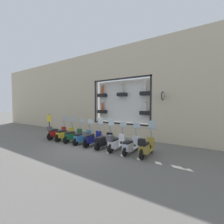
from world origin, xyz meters
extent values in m
plane|color=#66635E|center=(0.00, 0.00, 0.00)|extent=(120.00, 120.00, 0.00)
cube|color=beige|center=(3.60, 10.27, 3.54)|extent=(0.40, 15.47, 7.09)
cube|color=beige|center=(3.60, 0.00, 0.52)|extent=(0.40, 5.07, 1.03)
cube|color=beige|center=(3.60, 0.00, 5.86)|extent=(0.40, 5.07, 2.46)
cube|color=black|center=(3.39, 0.00, 4.57)|extent=(0.04, 5.07, 0.12)
cube|color=black|center=(3.39, 0.00, 1.09)|extent=(0.04, 5.07, 0.12)
cube|color=black|center=(3.39, -2.47, 2.83)|extent=(0.04, 0.12, 3.60)
cube|color=black|center=(3.39, 2.47, 2.83)|extent=(0.04, 0.12, 3.60)
cube|color=silver|center=(3.95, 0.00, 2.83)|extent=(0.04, 4.83, 3.36)
cube|color=black|center=(3.73, -1.97, 3.38)|extent=(0.36, 0.80, 0.28)
cylinder|color=silver|center=(3.73, -1.97, 3.83)|extent=(0.17, 0.17, 0.62)
sphere|color=white|center=(3.73, -1.97, 4.25)|extent=(0.22, 0.22, 0.22)
cube|color=black|center=(3.73, 0.00, 3.38)|extent=(0.36, 0.80, 0.28)
cylinder|color=silver|center=(3.73, 0.00, 3.80)|extent=(0.16, 0.16, 0.57)
sphere|color=beige|center=(3.73, 0.00, 4.19)|extent=(0.21, 0.21, 0.21)
cube|color=black|center=(3.73, 1.97, 3.38)|extent=(0.36, 0.80, 0.28)
cylinder|color=#CC4C23|center=(3.73, 1.97, 3.84)|extent=(0.18, 0.18, 0.64)
sphere|color=beige|center=(3.73, 1.97, 4.28)|extent=(0.23, 0.23, 0.23)
cube|color=black|center=(3.73, -1.97, 1.96)|extent=(0.36, 0.80, 0.28)
cylinder|color=silver|center=(3.73, -1.97, 2.40)|extent=(0.17, 0.17, 0.60)
sphere|color=beige|center=(3.73, -1.97, 2.81)|extent=(0.22, 0.22, 0.22)
cube|color=black|center=(3.73, 1.97, 1.96)|extent=(0.36, 0.80, 0.28)
cylinder|color=#CC4C23|center=(3.73, 1.97, 2.40)|extent=(0.17, 0.17, 0.60)
sphere|color=white|center=(3.73, 1.97, 2.80)|extent=(0.22, 0.22, 0.22)
cylinder|color=black|center=(3.23, -3.37, 3.11)|extent=(0.35, 0.05, 0.05)
torus|color=black|center=(3.05, -3.37, 3.11)|extent=(0.59, 0.06, 0.59)
cylinder|color=white|center=(3.05, -3.37, 3.11)|extent=(0.48, 0.03, 0.48)
cylinder|color=black|center=(1.00, -3.35, 0.25)|extent=(0.51, 0.09, 0.51)
cylinder|color=black|center=(-0.29, -3.35, 0.25)|extent=(0.51, 0.09, 0.51)
cube|color=olive|center=(0.36, -3.35, 0.24)|extent=(1.02, 0.38, 0.06)
cube|color=olive|center=(-0.02, -3.35, 0.45)|extent=(0.61, 0.35, 0.36)
cube|color=black|center=(-0.02, -3.35, 0.68)|extent=(0.58, 0.31, 0.10)
cube|color=olive|center=(0.90, -3.35, 0.55)|extent=(0.12, 0.37, 0.56)
cylinder|color=gray|center=(0.97, -3.35, 1.04)|extent=(0.20, 0.06, 0.45)
cylinder|color=gray|center=(1.04, -3.35, 1.26)|extent=(0.04, 0.61, 0.04)
cube|color=silver|center=(1.08, -3.35, 1.48)|extent=(0.11, 0.42, 0.44)
cube|color=black|center=(-0.34, -3.35, 0.84)|extent=(0.28, 0.28, 0.28)
cylinder|color=black|center=(1.03, -2.48, 0.22)|extent=(0.44, 0.09, 0.44)
cylinder|color=black|center=(-0.32, -2.48, 0.22)|extent=(0.44, 0.09, 0.44)
cube|color=#B7BCC6|center=(0.36, -2.48, 0.21)|extent=(1.02, 0.38, 0.06)
cube|color=#B7BCC6|center=(-0.02, -2.48, 0.42)|extent=(0.61, 0.35, 0.36)
cube|color=black|center=(-0.02, -2.48, 0.65)|extent=(0.58, 0.31, 0.10)
cube|color=#B7BCC6|center=(0.90, -2.48, 0.52)|extent=(0.12, 0.37, 0.56)
cylinder|color=gray|center=(0.97, -2.48, 1.01)|extent=(0.20, 0.06, 0.45)
cylinder|color=gray|center=(1.04, -2.48, 1.23)|extent=(0.04, 0.61, 0.04)
cube|color=silver|center=(1.08, -2.48, 1.39)|extent=(0.08, 0.42, 0.32)
cylinder|color=black|center=(1.01, -1.60, 0.24)|extent=(0.48, 0.09, 0.48)
cylinder|color=black|center=(-0.30, -1.60, 0.24)|extent=(0.48, 0.09, 0.48)
cube|color=silver|center=(0.36, -1.60, 0.23)|extent=(1.02, 0.38, 0.06)
cube|color=silver|center=(-0.02, -1.60, 0.44)|extent=(0.61, 0.35, 0.36)
cube|color=black|center=(-0.02, -1.60, 0.67)|extent=(0.58, 0.31, 0.10)
cube|color=silver|center=(0.90, -1.60, 0.54)|extent=(0.12, 0.37, 0.56)
cylinder|color=gray|center=(0.97, -1.60, 1.03)|extent=(0.20, 0.06, 0.45)
cylinder|color=gray|center=(1.04, -1.60, 1.24)|extent=(0.04, 0.60, 0.04)
cube|color=silver|center=(1.08, -1.60, 1.40)|extent=(0.08, 0.42, 0.31)
cube|color=#4C4C51|center=(-0.35, -1.60, 0.83)|extent=(0.28, 0.28, 0.28)
cylinder|color=black|center=(1.02, -0.73, 0.23)|extent=(0.47, 0.09, 0.47)
cylinder|color=black|center=(-0.31, -0.73, 0.23)|extent=(0.47, 0.09, 0.47)
cube|color=black|center=(0.36, -0.73, 0.22)|extent=(1.02, 0.39, 0.06)
cube|color=black|center=(-0.02, -0.73, 0.43)|extent=(0.61, 0.35, 0.36)
cube|color=black|center=(-0.02, -0.73, 0.66)|extent=(0.58, 0.31, 0.10)
cube|color=black|center=(0.90, -0.73, 0.53)|extent=(0.12, 0.37, 0.56)
cylinder|color=gray|center=(0.97, -0.73, 1.03)|extent=(0.20, 0.06, 0.45)
cylinder|color=gray|center=(1.04, -0.73, 1.24)|extent=(0.04, 0.60, 0.04)
cube|color=silver|center=(1.08, -0.73, 1.46)|extent=(0.11, 0.42, 0.43)
cylinder|color=black|center=(0.99, 0.14, 0.27)|extent=(0.53, 0.09, 0.53)
cylinder|color=black|center=(-0.28, 0.14, 0.27)|extent=(0.53, 0.09, 0.53)
cube|color=navy|center=(0.36, 0.14, 0.25)|extent=(1.02, 0.39, 0.06)
cube|color=navy|center=(-0.02, 0.14, 0.46)|extent=(0.61, 0.35, 0.36)
cube|color=black|center=(-0.02, 0.14, 0.69)|extent=(0.58, 0.31, 0.10)
cube|color=navy|center=(0.90, 0.14, 0.56)|extent=(0.12, 0.37, 0.56)
cylinder|color=gray|center=(0.97, 0.14, 1.06)|extent=(0.20, 0.06, 0.45)
cylinder|color=gray|center=(1.04, 0.14, 1.27)|extent=(0.04, 0.61, 0.04)
cube|color=silver|center=(1.08, 0.14, 1.48)|extent=(0.10, 0.42, 0.42)
cube|color=#4C4C51|center=(-0.33, 0.14, 0.85)|extent=(0.28, 0.28, 0.28)
cylinder|color=black|center=(1.02, 1.01, 0.23)|extent=(0.47, 0.09, 0.47)
cylinder|color=black|center=(-0.31, 1.01, 0.23)|extent=(0.47, 0.09, 0.47)
cube|color=teal|center=(0.36, 1.01, 0.22)|extent=(1.02, 0.38, 0.06)
cube|color=teal|center=(-0.02, 1.01, 0.43)|extent=(0.61, 0.35, 0.36)
cube|color=black|center=(-0.02, 1.01, 0.66)|extent=(0.58, 0.31, 0.10)
cube|color=teal|center=(0.90, 1.01, 0.53)|extent=(0.12, 0.37, 0.56)
cylinder|color=gray|center=(0.97, 1.01, 1.03)|extent=(0.20, 0.06, 0.45)
cylinder|color=gray|center=(1.04, 1.01, 1.24)|extent=(0.04, 0.60, 0.04)
cube|color=silver|center=(1.08, 1.01, 1.40)|extent=(0.08, 0.42, 0.31)
cylinder|color=black|center=(1.00, 1.88, 0.25)|extent=(0.51, 0.09, 0.51)
cylinder|color=black|center=(-0.29, 1.88, 0.25)|extent=(0.51, 0.09, 0.51)
cube|color=#19512D|center=(0.36, 1.88, 0.24)|extent=(1.02, 0.38, 0.06)
cube|color=#19512D|center=(-0.02, 1.88, 0.45)|extent=(0.61, 0.35, 0.36)
cube|color=black|center=(-0.02, 1.88, 0.68)|extent=(0.58, 0.31, 0.10)
cube|color=#19512D|center=(0.90, 1.88, 0.55)|extent=(0.12, 0.37, 0.56)
cylinder|color=gray|center=(0.97, 1.88, 1.05)|extent=(0.20, 0.06, 0.45)
cylinder|color=gray|center=(1.04, 1.88, 1.26)|extent=(0.04, 0.61, 0.04)
cube|color=silver|center=(1.08, 1.88, 1.41)|extent=(0.08, 0.42, 0.29)
cylinder|color=black|center=(0.99, 2.75, 0.27)|extent=(0.53, 0.09, 0.53)
cylinder|color=black|center=(-0.28, 2.75, 0.27)|extent=(0.53, 0.09, 0.53)
cube|color=gold|center=(0.36, 2.75, 0.25)|extent=(1.02, 0.38, 0.06)
cube|color=gold|center=(-0.02, 2.75, 0.46)|extent=(0.61, 0.35, 0.36)
cube|color=black|center=(-0.02, 2.75, 0.69)|extent=(0.58, 0.31, 0.10)
cube|color=gold|center=(0.90, 2.75, 0.56)|extent=(0.12, 0.37, 0.56)
cylinder|color=gray|center=(0.97, 2.75, 1.06)|extent=(0.20, 0.06, 0.45)
cylinder|color=gray|center=(1.04, 2.75, 1.27)|extent=(0.04, 0.61, 0.04)
cube|color=silver|center=(1.08, 2.75, 1.48)|extent=(0.10, 0.42, 0.41)
cylinder|color=black|center=(1.00, 3.63, 0.26)|extent=(0.53, 0.09, 0.53)
cylinder|color=black|center=(-0.28, 3.63, 0.26)|extent=(0.53, 0.09, 0.53)
cube|color=maroon|center=(0.36, 3.63, 0.25)|extent=(1.02, 0.38, 0.06)
cube|color=maroon|center=(-0.02, 3.63, 0.46)|extent=(0.61, 0.35, 0.36)
cube|color=black|center=(-0.02, 3.63, 0.69)|extent=(0.58, 0.31, 0.10)
cube|color=maroon|center=(0.90, 3.63, 0.56)|extent=(0.12, 0.37, 0.56)
cylinder|color=gray|center=(0.97, 3.63, 1.05)|extent=(0.20, 0.06, 0.45)
cylinder|color=gray|center=(1.04, 3.63, 1.27)|extent=(0.04, 0.61, 0.04)
cube|color=silver|center=(1.08, 3.63, 1.47)|extent=(0.10, 0.42, 0.40)
cube|color=#4C4C51|center=(-0.34, 3.63, 0.85)|extent=(0.28, 0.28, 0.28)
cylinder|color=#232326|center=(0.48, 4.86, 0.01)|extent=(0.36, 0.36, 0.02)
cylinder|color=#232326|center=(0.48, 4.86, 0.90)|extent=(0.07, 0.07, 1.81)
cube|color=yellow|center=(0.46, 4.86, 1.48)|extent=(0.03, 0.45, 0.55)
camera|label=1|loc=(-6.73, -5.93, 2.52)|focal=24.00mm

